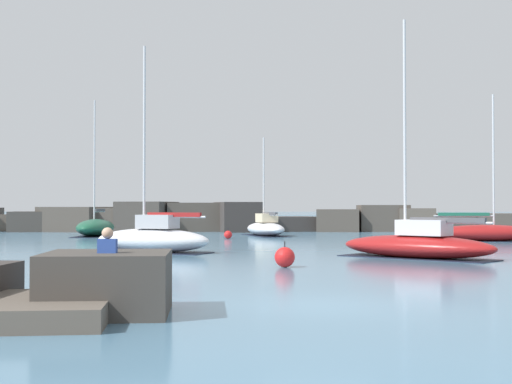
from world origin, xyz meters
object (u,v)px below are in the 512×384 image
at_px(sailboat_moored_0, 153,238).
at_px(sailboat_moored_1, 266,228).
at_px(sailboat_moored_2, 96,227).
at_px(mooring_buoy_far_side, 285,257).
at_px(person_on_rocks, 107,266).
at_px(sailboat_moored_3, 485,232).
at_px(sailboat_moored_6, 417,244).
at_px(mooring_buoy_orange_near, 228,235).

xyz_separation_m(sailboat_moored_0, sailboat_moored_1, (5.71, 19.20, -0.08)).
height_order(sailboat_moored_2, mooring_buoy_far_side, sailboat_moored_2).
distance_m(sailboat_moored_0, person_on_rocks, 19.39).
distance_m(sailboat_moored_1, mooring_buoy_far_side, 27.42).
height_order(sailboat_moored_2, sailboat_moored_3, sailboat_moored_2).
bearing_deg(sailboat_moored_6, sailboat_moored_3, 62.00).
distance_m(sailboat_moored_0, sailboat_moored_6, 12.11).
bearing_deg(sailboat_moored_6, sailboat_moored_1, 104.14).
bearing_deg(sailboat_moored_6, sailboat_moored_2, 128.85).
height_order(sailboat_moored_3, mooring_buoy_orange_near, sailboat_moored_3).
relative_size(sailboat_moored_3, mooring_buoy_orange_near, 12.27).
xyz_separation_m(sailboat_moored_0, sailboat_moored_2, (-6.73, 18.85, -0.03)).
xyz_separation_m(sailboat_moored_1, sailboat_moored_2, (-12.44, -0.35, 0.05)).
xyz_separation_m(sailboat_moored_0, person_on_rocks, (1.74, -19.31, 0.30)).
bearing_deg(mooring_buoy_orange_near, sailboat_moored_3, -13.54).
bearing_deg(mooring_buoy_orange_near, sailboat_moored_1, 61.59).
bearing_deg(sailboat_moored_3, sailboat_moored_2, 162.08).
height_order(sailboat_moored_1, mooring_buoy_orange_near, sailboat_moored_1).
bearing_deg(mooring_buoy_far_side, sailboat_moored_0, 125.08).
relative_size(sailboat_moored_1, sailboat_moored_6, 0.73).
distance_m(sailboat_moored_1, sailboat_moored_3, 15.97).
relative_size(sailboat_moored_0, sailboat_moored_6, 0.97).
bearing_deg(sailboat_moored_0, sailboat_moored_3, 28.80).
bearing_deg(sailboat_moored_3, sailboat_moored_1, 146.98).
height_order(sailboat_moored_1, sailboat_moored_2, sailboat_moored_2).
bearing_deg(sailboat_moored_1, sailboat_moored_6, -75.86).
relative_size(mooring_buoy_orange_near, person_on_rocks, 0.43).
bearing_deg(sailboat_moored_6, person_on_rocks, -122.17).
xyz_separation_m(sailboat_moored_2, mooring_buoy_orange_near, (9.82, -4.50, -0.37)).
distance_m(sailboat_moored_6, person_on_rocks, 18.34).
height_order(sailboat_moored_0, sailboat_moored_1, sailboat_moored_0).
bearing_deg(mooring_buoy_orange_near, mooring_buoy_far_side, -83.23).
distance_m(sailboat_moored_6, mooring_buoy_far_side, 7.25).
relative_size(mooring_buoy_orange_near, mooring_buoy_far_side, 0.81).
distance_m(sailboat_moored_6, mooring_buoy_orange_near, 20.00).
height_order(sailboat_moored_3, sailboat_moored_6, sailboat_moored_6).
distance_m(sailboat_moored_0, sailboat_moored_2, 20.02).
height_order(sailboat_moored_6, mooring_buoy_orange_near, sailboat_moored_6).
bearing_deg(person_on_rocks, mooring_buoy_orange_near, 87.70).
bearing_deg(sailboat_moored_3, mooring_buoy_far_side, -125.45).
bearing_deg(mooring_buoy_orange_near, sailboat_moored_0, -102.15).
bearing_deg(mooring_buoy_orange_near, person_on_rocks, -92.30).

